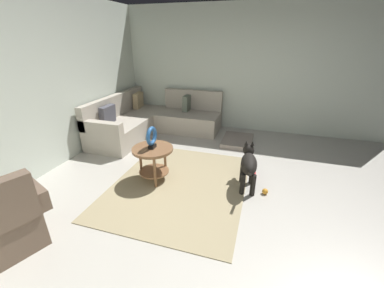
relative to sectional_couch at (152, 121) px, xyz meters
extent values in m
cube|color=#B7B2A8|center=(-1.99, -2.01, -0.34)|extent=(6.00, 6.00, 0.10)
cube|color=silver|center=(-1.99, 0.93, 1.06)|extent=(6.00, 0.12, 2.70)
cube|color=silver|center=(0.95, -2.01, 1.06)|extent=(0.12, 6.00, 2.70)
cube|color=tan|center=(-1.84, -1.31, -0.29)|extent=(2.30, 1.90, 0.01)
cube|color=#B2A899|center=(-0.26, 0.39, -0.08)|extent=(2.20, 0.85, 0.42)
cube|color=#B2A899|center=(-0.26, 0.75, 0.36)|extent=(2.20, 0.14, 0.46)
cube|color=#B2A899|center=(0.41, -0.73, -0.08)|extent=(0.85, 1.40, 0.42)
cube|color=#B2A899|center=(0.77, -0.73, 0.36)|extent=(0.14, 1.40, 0.46)
cube|color=#B2A899|center=(-1.28, 0.39, 0.24)|extent=(0.16, 0.85, 0.22)
cube|color=tan|center=(0.49, 0.60, 0.30)|extent=(0.39, 0.18, 0.39)
cube|color=#4C4C56|center=(-0.76, 0.60, 0.30)|extent=(0.38, 0.16, 0.39)
cube|color=slate|center=(0.62, -0.63, 0.30)|extent=(0.38, 0.14, 0.38)
cube|color=brown|center=(-3.47, 0.00, -0.09)|extent=(0.78, 0.78, 0.40)
cube|color=brown|center=(-3.14, -0.13, 0.22)|extent=(0.32, 0.59, 0.22)
cylinder|color=brown|center=(-1.82, -0.90, 0.23)|extent=(0.60, 0.60, 0.04)
cylinder|color=brown|center=(-1.82, -0.90, -0.14)|extent=(0.45, 0.45, 0.02)
cylinder|color=brown|center=(-1.82, -0.68, -0.04)|extent=(0.04, 0.04, 0.50)
cylinder|color=brown|center=(-2.01, -1.00, -0.04)|extent=(0.04, 0.04, 0.50)
cylinder|color=brown|center=(-1.64, -1.00, -0.04)|extent=(0.04, 0.04, 0.50)
cube|color=black|center=(-1.82, -0.90, 0.27)|extent=(0.12, 0.08, 0.05)
torus|color=#265999|center=(-1.82, -0.90, 0.44)|extent=(0.28, 0.06, 0.28)
cube|color=gray|center=(-0.01, -1.93, -0.25)|extent=(0.80, 0.60, 0.09)
cylinder|color=black|center=(-1.50, -2.19, -0.13)|extent=(0.07, 0.07, 0.32)
cylinder|color=black|center=(-1.48, -2.33, -0.13)|extent=(0.07, 0.07, 0.32)
cylinder|color=black|center=(-1.81, -2.23, -0.13)|extent=(0.07, 0.07, 0.32)
cylinder|color=black|center=(-1.79, -2.36, -0.13)|extent=(0.07, 0.07, 0.32)
ellipsoid|color=black|center=(-1.64, -2.28, 0.11)|extent=(0.54, 0.28, 0.24)
sphere|color=black|center=(-1.35, -2.24, 0.18)|extent=(0.17, 0.17, 0.17)
ellipsoid|color=black|center=(-1.27, -2.23, 0.16)|extent=(0.13, 0.08, 0.07)
cone|color=black|center=(-1.36, -2.20, 0.30)|extent=(0.06, 0.06, 0.07)
cone|color=black|center=(-1.35, -2.29, 0.30)|extent=(0.06, 0.06, 0.07)
cylinder|color=black|center=(-1.95, -2.31, 0.15)|extent=(0.20, 0.06, 0.16)
sphere|color=orange|center=(-1.71, -2.54, -0.25)|extent=(0.08, 0.08, 0.08)
cylinder|color=red|center=(-1.29, -2.36, -0.27)|extent=(0.17, 0.05, 0.05)
camera|label=1|loc=(-4.69, -2.39, 1.72)|focal=22.49mm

